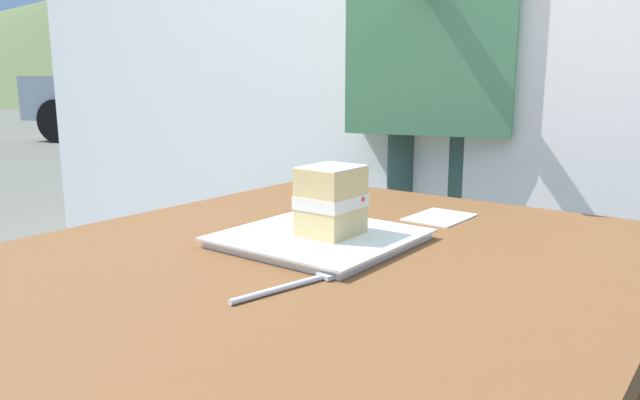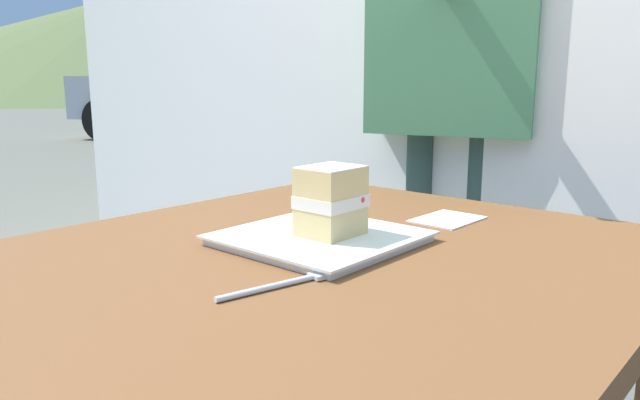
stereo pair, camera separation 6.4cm
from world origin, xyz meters
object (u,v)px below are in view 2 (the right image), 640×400
at_px(dessert_plate, 320,238).
at_px(diner_person, 455,34).
at_px(patio_table, 252,341).
at_px(dessert_fork, 285,283).
at_px(parked_car_near, 193,88).
at_px(cake_slice, 331,201).
at_px(parked_car_far, 295,87).
at_px(paper_napkin, 447,219).
at_px(parked_car_extra, 183,85).

distance_m(dessert_plate, diner_person, 0.87).
height_order(patio_table, dessert_fork, dessert_fork).
xyz_separation_m(diner_person, parked_car_near, (4.80, 7.49, -0.24)).
bearing_deg(patio_table, dessert_plate, 10.79).
height_order(patio_table, cake_slice, cake_slice).
distance_m(patio_table, parked_car_near, 9.63).
relative_size(patio_table, diner_person, 0.83).
height_order(diner_person, parked_car_near, parked_car_near).
height_order(patio_table, dessert_plate, dessert_plate).
bearing_deg(patio_table, parked_car_far, 43.14).
distance_m(parked_car_near, parked_car_far, 7.34).
height_order(patio_table, diner_person, diner_person).
bearing_deg(paper_napkin, parked_car_near, 55.75).
xyz_separation_m(dessert_plate, parked_car_near, (5.56, 7.69, 0.13)).
xyz_separation_m(paper_napkin, parked_car_far, (11.66, 11.40, 0.09)).
distance_m(cake_slice, paper_napkin, 0.29).
bearing_deg(parked_car_far, cake_slice, -136.45).
distance_m(diner_person, parked_car_far, 15.78).
xyz_separation_m(patio_table, parked_car_near, (5.75, 7.72, 0.24)).
bearing_deg(parked_car_extra, parked_car_far, -94.75).
height_order(cake_slice, parked_car_far, parked_car_far).
xyz_separation_m(diner_person, parked_car_extra, (11.67, 17.15, -0.24)).
relative_size(patio_table, dessert_plate, 4.81).
distance_m(dessert_plate, parked_car_near, 9.49).
bearing_deg(patio_table, dessert_fork, -91.02).
distance_m(diner_person, parked_car_extra, 20.75).
distance_m(dessert_plate, cake_slice, 0.07).
bearing_deg(parked_car_extra, patio_table, -125.99).
relative_size(cake_slice, parked_car_far, 0.02).
relative_size(parked_car_near, parked_car_far, 0.88).
bearing_deg(parked_car_near, diner_person, -122.63).
bearing_deg(parked_car_extra, dessert_fork, -125.89).
relative_size(cake_slice, parked_car_near, 0.03).
bearing_deg(parked_car_near, paper_napkin, -124.25).
distance_m(dessert_fork, parked_car_far, 16.66).
height_order(diner_person, parked_car_far, diner_person).
height_order(parked_car_near, parked_car_extra, parked_car_near).
bearing_deg(cake_slice, dessert_plate, 111.28).
xyz_separation_m(dessert_fork, parked_car_extra, (12.62, 17.45, 0.13)).
relative_size(patio_table, parked_car_far, 0.28).
height_order(dessert_fork, parked_car_extra, parked_car_extra).
xyz_separation_m(dessert_plate, diner_person, (0.76, 0.19, 0.37)).
xyz_separation_m(dessert_plate, cake_slice, (0.01, -0.02, 0.06)).
distance_m(cake_slice, parked_car_far, 16.46).
xyz_separation_m(cake_slice, parked_car_near, (5.56, 7.70, 0.07)).
height_order(patio_table, parked_car_extra, parked_car_extra).
bearing_deg(paper_napkin, diner_person, 28.75).
distance_m(cake_slice, parked_car_extra, 21.35).
bearing_deg(patio_table, diner_person, 13.42).
relative_size(dessert_plate, paper_napkin, 2.06).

